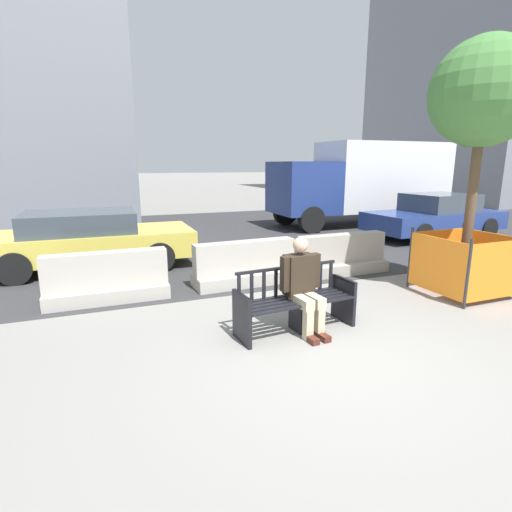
{
  "coord_description": "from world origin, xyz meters",
  "views": [
    {
      "loc": [
        -2.53,
        -3.71,
        2.28
      ],
      "look_at": [
        -0.11,
        2.42,
        0.75
      ],
      "focal_mm": 28.0,
      "sensor_mm": 36.0,
      "label": 1
    }
  ],
  "objects_px": {
    "seated_person": "(303,283)",
    "car_sedan_mid": "(435,216)",
    "delivery_truck": "(365,180)",
    "jersey_barrier_left": "(107,281)",
    "construction_fence": "(464,262)",
    "car_taxi_near": "(88,239)",
    "jersey_barrier_centre": "(245,267)",
    "jersey_barrier_right": "(341,257)",
    "street_tree": "(484,94)",
    "street_bench": "(295,303)"
  },
  "relations": [
    {
      "from": "street_bench",
      "to": "jersey_barrier_centre",
      "type": "height_order",
      "value": "street_bench"
    },
    {
      "from": "jersey_barrier_right",
      "to": "car_sedan_mid",
      "type": "bearing_deg",
      "value": 26.56
    },
    {
      "from": "street_bench",
      "to": "seated_person",
      "type": "bearing_deg",
      "value": -30.23
    },
    {
      "from": "jersey_barrier_left",
      "to": "construction_fence",
      "type": "distance_m",
      "value": 6.25
    },
    {
      "from": "street_tree",
      "to": "car_taxi_near",
      "type": "xyz_separation_m",
      "value": [
        -6.24,
        4.4,
        -2.72
      ]
    },
    {
      "from": "seated_person",
      "to": "jersey_barrier_left",
      "type": "distance_m",
      "value": 3.43
    },
    {
      "from": "jersey_barrier_centre",
      "to": "delivery_truck",
      "type": "height_order",
      "value": "delivery_truck"
    },
    {
      "from": "construction_fence",
      "to": "car_sedan_mid",
      "type": "xyz_separation_m",
      "value": [
        3.88,
        4.53,
        0.1
      ]
    },
    {
      "from": "seated_person",
      "to": "street_tree",
      "type": "bearing_deg",
      "value": 7.15
    },
    {
      "from": "street_tree",
      "to": "car_sedan_mid",
      "type": "distance_m",
      "value": 6.55
    },
    {
      "from": "seated_person",
      "to": "construction_fence",
      "type": "bearing_deg",
      "value": 7.15
    },
    {
      "from": "seated_person",
      "to": "car_taxi_near",
      "type": "height_order",
      "value": "seated_person"
    },
    {
      "from": "seated_person",
      "to": "delivery_truck",
      "type": "bearing_deg",
      "value": 49.38
    },
    {
      "from": "jersey_barrier_centre",
      "to": "street_tree",
      "type": "distance_m",
      "value": 4.99
    },
    {
      "from": "street_tree",
      "to": "car_taxi_near",
      "type": "bearing_deg",
      "value": 144.82
    },
    {
      "from": "jersey_barrier_left",
      "to": "construction_fence",
      "type": "height_order",
      "value": "construction_fence"
    },
    {
      "from": "street_bench",
      "to": "jersey_barrier_left",
      "type": "relative_size",
      "value": 0.86
    },
    {
      "from": "car_taxi_near",
      "to": "seated_person",
      "type": "bearing_deg",
      "value": -60.17
    },
    {
      "from": "car_taxi_near",
      "to": "delivery_truck",
      "type": "bearing_deg",
      "value": 18.43
    },
    {
      "from": "street_bench",
      "to": "car_sedan_mid",
      "type": "height_order",
      "value": "car_sedan_mid"
    },
    {
      "from": "street_bench",
      "to": "street_tree",
      "type": "distance_m",
      "value": 4.66
    },
    {
      "from": "jersey_barrier_right",
      "to": "car_taxi_near",
      "type": "relative_size",
      "value": 0.45
    },
    {
      "from": "street_bench",
      "to": "construction_fence",
      "type": "relative_size",
      "value": 1.31
    },
    {
      "from": "seated_person",
      "to": "jersey_barrier_right",
      "type": "height_order",
      "value": "seated_person"
    },
    {
      "from": "car_sedan_mid",
      "to": "delivery_truck",
      "type": "distance_m",
      "value": 3.29
    },
    {
      "from": "jersey_barrier_right",
      "to": "delivery_truck",
      "type": "bearing_deg",
      "value": 50.31
    },
    {
      "from": "seated_person",
      "to": "car_sedan_mid",
      "type": "xyz_separation_m",
      "value": [
        7.35,
        4.96,
        -0.02
      ]
    },
    {
      "from": "jersey_barrier_centre",
      "to": "street_tree",
      "type": "height_order",
      "value": "street_tree"
    },
    {
      "from": "jersey_barrier_right",
      "to": "construction_fence",
      "type": "relative_size",
      "value": 1.52
    },
    {
      "from": "jersey_barrier_right",
      "to": "construction_fence",
      "type": "xyz_separation_m",
      "value": [
        1.26,
        -1.96,
        0.23
      ]
    },
    {
      "from": "jersey_barrier_left",
      "to": "construction_fence",
      "type": "bearing_deg",
      "value": -17.97
    },
    {
      "from": "seated_person",
      "to": "jersey_barrier_centre",
      "type": "distance_m",
      "value": 2.42
    },
    {
      "from": "car_sedan_mid",
      "to": "seated_person",
      "type": "bearing_deg",
      "value": -145.96
    },
    {
      "from": "seated_person",
      "to": "jersey_barrier_left",
      "type": "bearing_deg",
      "value": 136.28
    },
    {
      "from": "street_bench",
      "to": "jersey_barrier_right",
      "type": "relative_size",
      "value": 0.86
    },
    {
      "from": "delivery_truck",
      "to": "construction_fence",
      "type": "bearing_deg",
      "value": -114.3
    },
    {
      "from": "jersey_barrier_right",
      "to": "street_bench",
      "type": "bearing_deg",
      "value": -134.41
    },
    {
      "from": "jersey_barrier_left",
      "to": "jersey_barrier_right",
      "type": "relative_size",
      "value": 0.99
    },
    {
      "from": "jersey_barrier_right",
      "to": "car_sedan_mid",
      "type": "height_order",
      "value": "car_sedan_mid"
    },
    {
      "from": "street_tree",
      "to": "car_taxi_near",
      "type": "height_order",
      "value": "street_tree"
    },
    {
      "from": "seated_person",
      "to": "car_sedan_mid",
      "type": "bearing_deg",
      "value": 34.04
    },
    {
      "from": "jersey_barrier_centre",
      "to": "delivery_truck",
      "type": "distance_m",
      "value": 9.02
    },
    {
      "from": "construction_fence",
      "to": "car_taxi_near",
      "type": "relative_size",
      "value": 0.3
    },
    {
      "from": "car_sedan_mid",
      "to": "delivery_truck",
      "type": "relative_size",
      "value": 0.66
    },
    {
      "from": "street_tree",
      "to": "jersey_barrier_right",
      "type": "bearing_deg",
      "value": 122.69
    },
    {
      "from": "jersey_barrier_centre",
      "to": "jersey_barrier_right",
      "type": "xyz_separation_m",
      "value": [
        2.18,
        -0.0,
        0.0
      ]
    },
    {
      "from": "street_tree",
      "to": "car_taxi_near",
      "type": "relative_size",
      "value": 0.97
    },
    {
      "from": "jersey_barrier_left",
      "to": "car_sedan_mid",
      "type": "bearing_deg",
      "value": 14.85
    },
    {
      "from": "construction_fence",
      "to": "street_bench",
      "type": "bearing_deg",
      "value": -173.82
    },
    {
      "from": "street_bench",
      "to": "seated_person",
      "type": "height_order",
      "value": "seated_person"
    }
  ]
}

